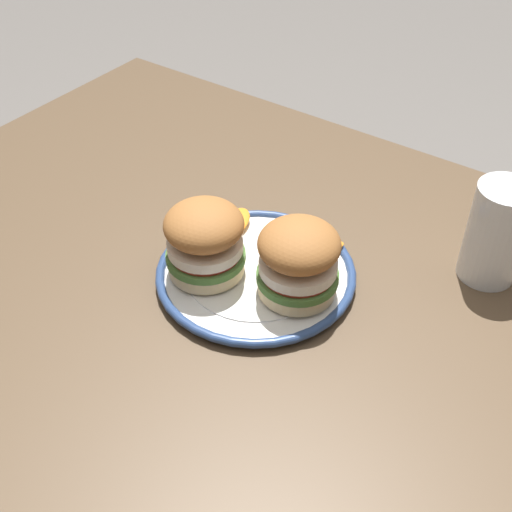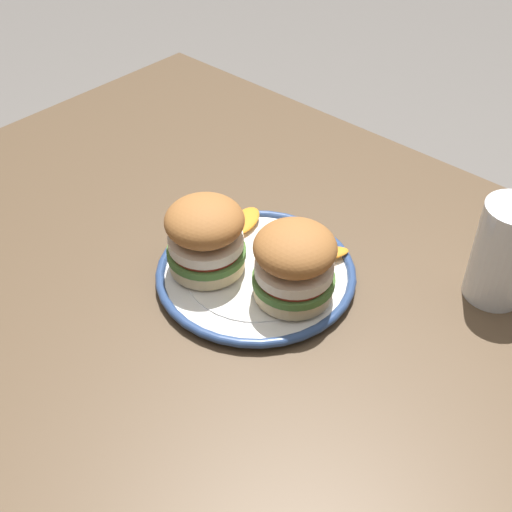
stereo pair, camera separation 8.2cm
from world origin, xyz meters
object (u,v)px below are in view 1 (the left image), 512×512
at_px(dinner_plate, 256,274).
at_px(sandwich_half_left, 298,259).
at_px(dining_table, 253,333).
at_px(drinking_glass, 495,238).
at_px(sandwich_half_right, 205,239).

distance_m(dinner_plate, sandwich_half_left, 0.09).
relative_size(dining_table, drinking_glass, 8.76).
distance_m(dinner_plate, drinking_glass, 0.31).
height_order(dining_table, dinner_plate, dinner_plate).
height_order(dinner_plate, sandwich_half_left, sandwich_half_left).
xyz_separation_m(sandwich_half_left, sandwich_half_right, (-0.12, -0.04, 0.00)).
bearing_deg(drinking_glass, sandwich_half_right, -143.06).
distance_m(dinner_plate, sandwich_half_right, 0.09).
height_order(sandwich_half_left, drinking_glass, drinking_glass).
height_order(dinner_plate, sandwich_half_right, sandwich_half_right).
bearing_deg(dinner_plate, drinking_glass, 37.20).
xyz_separation_m(dining_table, dinner_plate, (0.00, 0.01, 0.11)).
height_order(dining_table, drinking_glass, drinking_glass).
bearing_deg(dinner_plate, sandwich_half_left, -1.88).
relative_size(sandwich_half_right, drinking_glass, 0.98).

